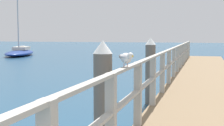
% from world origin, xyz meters
% --- Properties ---
extents(pier_deck, '(2.28, 24.29, 0.41)m').
position_xyz_m(pier_deck, '(0.00, 12.14, 0.20)').
color(pier_deck, '#846B4C').
rests_on(pier_deck, ground_plane).
extents(pier_railing, '(0.12, 22.81, 1.09)m').
position_xyz_m(pier_railing, '(-1.06, 12.14, 1.08)').
color(pier_railing, '#B2ADA3').
rests_on(pier_railing, pier_deck).
extents(dock_piling_near, '(0.29, 0.29, 1.87)m').
position_xyz_m(dock_piling_near, '(-1.44, 4.91, 0.94)').
color(dock_piling_near, '#6B6056').
rests_on(dock_piling_near, ground_plane).
extents(dock_piling_far, '(0.29, 0.29, 1.87)m').
position_xyz_m(dock_piling_far, '(-1.44, 9.25, 0.94)').
color(dock_piling_far, '#6B6056').
rests_on(dock_piling_far, ground_plane).
extents(seagull_foreground, '(0.30, 0.42, 0.21)m').
position_xyz_m(seagull_foreground, '(-1.05, 4.79, 1.63)').
color(seagull_foreground, white).
rests_on(seagull_foreground, pier_railing).
extents(boat_0, '(3.90, 6.36, 8.11)m').
position_xyz_m(boat_0, '(-16.39, 26.32, 0.35)').
color(boat_0, navy).
rests_on(boat_0, ground_plane).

